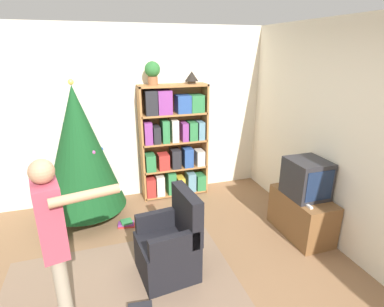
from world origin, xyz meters
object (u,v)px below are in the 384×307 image
at_px(bookshelf, 174,143).
at_px(standing_person, 55,237).
at_px(christmas_tree, 80,150).
at_px(potted_plant, 152,71).
at_px(television, 307,178).
at_px(armchair, 170,247).
at_px(table_lamp, 192,77).

xyz_separation_m(bookshelf, standing_person, (-1.48, -2.15, 0.03)).
xyz_separation_m(christmas_tree, potted_plant, (1.07, 0.40, 0.93)).
relative_size(standing_person, potted_plant, 4.68).
distance_m(bookshelf, television, 2.02).
height_order(television, standing_person, standing_person).
height_order(armchair, table_lamp, table_lamp).
height_order(armchair, standing_person, standing_person).
distance_m(armchair, potted_plant, 2.42).
xyz_separation_m(standing_person, potted_plant, (1.20, 2.16, 1.05)).
bearing_deg(bookshelf, table_lamp, 2.17).
relative_size(television, table_lamp, 2.35).
relative_size(bookshelf, potted_plant, 5.37).
relative_size(television, potted_plant, 1.43).
bearing_deg(christmas_tree, television, -24.47).
height_order(standing_person, potted_plant, potted_plant).
height_order(bookshelf, christmas_tree, christmas_tree).
distance_m(bookshelf, armchair, 1.92).
distance_m(standing_person, potted_plant, 2.69).
bearing_deg(television, bookshelf, 128.57).
height_order(television, christmas_tree, christmas_tree).
xyz_separation_m(potted_plant, table_lamp, (0.58, 0.00, -0.09)).
bearing_deg(television, table_lamp, 121.11).
xyz_separation_m(television, potted_plant, (-1.54, 1.59, 1.18)).
height_order(bookshelf, television, bookshelf).
relative_size(armchair, standing_person, 0.60).
xyz_separation_m(television, christmas_tree, (-2.60, 1.19, 0.25)).
bearing_deg(potted_plant, christmas_tree, -159.33).
distance_m(christmas_tree, table_lamp, 1.89).
distance_m(bookshelf, standing_person, 2.61).
bearing_deg(table_lamp, standing_person, -129.56).
height_order(bookshelf, standing_person, bookshelf).
bearing_deg(christmas_tree, bookshelf, 16.18).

